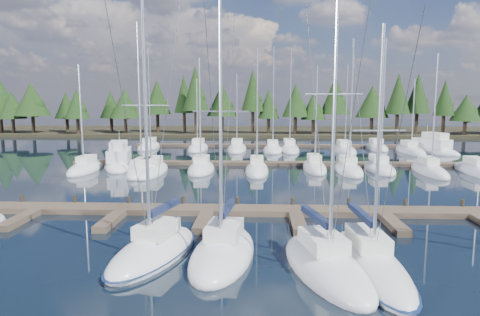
{
  "coord_description": "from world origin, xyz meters",
  "views": [
    {
      "loc": [
        -2.55,
        -11.22,
        7.99
      ],
      "look_at": [
        -3.95,
        22.0,
        3.35
      ],
      "focal_mm": 32.0,
      "sensor_mm": 36.0,
      "label": 1
    }
  ],
  "objects_px": {
    "front_sailboat_3": "(326,265)",
    "motor_yacht_left": "(120,162)",
    "main_dock": "(295,213)",
    "front_sailboat_1": "(154,251)",
    "front_sailboat_4": "(370,263)",
    "motor_yacht_right": "(432,149)",
    "front_sailboat_2": "(223,252)"
  },
  "relations": [
    {
      "from": "main_dock",
      "to": "front_sailboat_2",
      "type": "distance_m",
      "value": 9.01
    },
    {
      "from": "main_dock",
      "to": "front_sailboat_3",
      "type": "relative_size",
      "value": 2.96
    },
    {
      "from": "motor_yacht_right",
      "to": "motor_yacht_left",
      "type": "bearing_deg",
      "value": -159.97
    },
    {
      "from": "front_sailboat_3",
      "to": "motor_yacht_left",
      "type": "bearing_deg",
      "value": 123.06
    },
    {
      "from": "motor_yacht_left",
      "to": "front_sailboat_3",
      "type": "bearing_deg",
      "value": -56.94
    },
    {
      "from": "motor_yacht_right",
      "to": "front_sailboat_3",
      "type": "bearing_deg",
      "value": -116.68
    },
    {
      "from": "front_sailboat_3",
      "to": "motor_yacht_right",
      "type": "height_order",
      "value": "front_sailboat_3"
    },
    {
      "from": "main_dock",
      "to": "motor_yacht_right",
      "type": "height_order",
      "value": "motor_yacht_right"
    },
    {
      "from": "front_sailboat_2",
      "to": "motor_yacht_left",
      "type": "height_order",
      "value": "front_sailboat_2"
    },
    {
      "from": "front_sailboat_1",
      "to": "motor_yacht_right",
      "type": "relative_size",
      "value": 1.34
    },
    {
      "from": "front_sailboat_1",
      "to": "front_sailboat_4",
      "type": "height_order",
      "value": "front_sailboat_1"
    },
    {
      "from": "front_sailboat_2",
      "to": "front_sailboat_4",
      "type": "relative_size",
      "value": 1.12
    },
    {
      "from": "front_sailboat_3",
      "to": "front_sailboat_1",
      "type": "bearing_deg",
      "value": 169.64
    },
    {
      "from": "main_dock",
      "to": "front_sailboat_4",
      "type": "distance_m",
      "value": 9.46
    },
    {
      "from": "front_sailboat_2",
      "to": "motor_yacht_right",
      "type": "height_order",
      "value": "front_sailboat_2"
    },
    {
      "from": "front_sailboat_2",
      "to": "motor_yacht_right",
      "type": "relative_size",
      "value": 1.3
    },
    {
      "from": "front_sailboat_4",
      "to": "motor_yacht_left",
      "type": "distance_m",
      "value": 36.54
    },
    {
      "from": "motor_yacht_right",
      "to": "front_sailboat_1",
      "type": "bearing_deg",
      "value": -125.53
    },
    {
      "from": "front_sailboat_1",
      "to": "front_sailboat_4",
      "type": "xyz_separation_m",
      "value": [
        10.58,
        -1.19,
        -0.02
      ]
    },
    {
      "from": "main_dock",
      "to": "front_sailboat_2",
      "type": "bearing_deg",
      "value": -118.33
    },
    {
      "from": "front_sailboat_1",
      "to": "motor_yacht_right",
      "type": "xyz_separation_m",
      "value": [
        31.2,
        43.69,
        0.25
      ]
    },
    {
      "from": "front_sailboat_2",
      "to": "front_sailboat_3",
      "type": "relative_size",
      "value": 0.9
    },
    {
      "from": "front_sailboat_1",
      "to": "motor_yacht_right",
      "type": "height_order",
      "value": "front_sailboat_1"
    },
    {
      "from": "motor_yacht_left",
      "to": "front_sailboat_2",
      "type": "bearing_deg",
      "value": -62.91
    },
    {
      "from": "main_dock",
      "to": "front_sailboat_1",
      "type": "xyz_separation_m",
      "value": [
        -7.82,
        -7.86,
        0.08
      ]
    },
    {
      "from": "front_sailboat_4",
      "to": "motor_yacht_right",
      "type": "xyz_separation_m",
      "value": [
        20.62,
        44.88,
        0.27
      ]
    },
    {
      "from": "main_dock",
      "to": "motor_yacht_right",
      "type": "distance_m",
      "value": 42.78
    },
    {
      "from": "front_sailboat_3",
      "to": "motor_yacht_right",
      "type": "xyz_separation_m",
      "value": [
        22.73,
        45.24,
        0.24
      ]
    },
    {
      "from": "front_sailboat_1",
      "to": "motor_yacht_right",
      "type": "bearing_deg",
      "value": 54.47
    },
    {
      "from": "front_sailboat_1",
      "to": "front_sailboat_4",
      "type": "relative_size",
      "value": 1.16
    },
    {
      "from": "front_sailboat_3",
      "to": "front_sailboat_4",
      "type": "relative_size",
      "value": 1.24
    },
    {
      "from": "front_sailboat_2",
      "to": "motor_yacht_right",
      "type": "xyz_separation_m",
      "value": [
        27.65,
        43.76,
        0.25
      ]
    }
  ]
}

